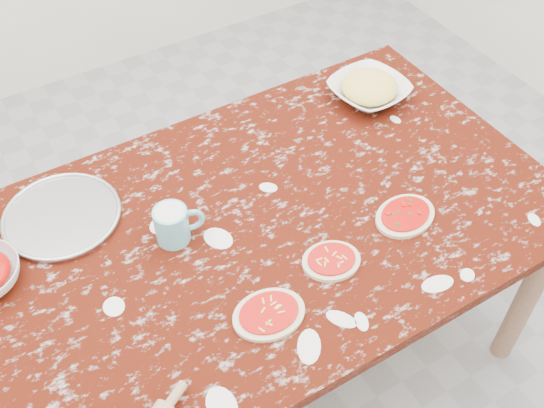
{
  "coord_description": "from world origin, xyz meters",
  "views": [
    {
      "loc": [
        -0.61,
        -1.01,
        2.08
      ],
      "look_at": [
        0.0,
        0.0,
        0.8
      ],
      "focal_mm": 42.37,
      "sensor_mm": 36.0,
      "label": 1
    }
  ],
  "objects_px": {
    "cheese_bowl": "(369,91)",
    "flour_mug": "(173,224)",
    "pizza_tray": "(62,217)",
    "worktable": "(272,235)"
  },
  "relations": [
    {
      "from": "pizza_tray",
      "to": "flour_mug",
      "type": "height_order",
      "value": "flour_mug"
    },
    {
      "from": "cheese_bowl",
      "to": "worktable",
      "type": "bearing_deg",
      "value": -152.41
    },
    {
      "from": "pizza_tray",
      "to": "worktable",
      "type": "bearing_deg",
      "value": -30.42
    },
    {
      "from": "worktable",
      "to": "cheese_bowl",
      "type": "bearing_deg",
      "value": 27.59
    },
    {
      "from": "cheese_bowl",
      "to": "flour_mug",
      "type": "relative_size",
      "value": 1.81
    },
    {
      "from": "worktable",
      "to": "flour_mug",
      "type": "bearing_deg",
      "value": 165.38
    },
    {
      "from": "worktable",
      "to": "flour_mug",
      "type": "xyz_separation_m",
      "value": [
        -0.26,
        0.07,
        0.14
      ]
    },
    {
      "from": "cheese_bowl",
      "to": "flour_mug",
      "type": "distance_m",
      "value": 0.84
    },
    {
      "from": "cheese_bowl",
      "to": "flour_mug",
      "type": "height_order",
      "value": "flour_mug"
    },
    {
      "from": "worktable",
      "to": "pizza_tray",
      "type": "height_order",
      "value": "pizza_tray"
    }
  ]
}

